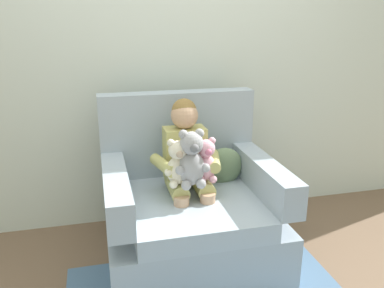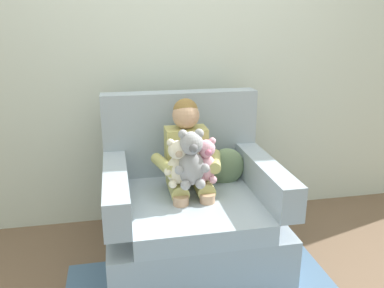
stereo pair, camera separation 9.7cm
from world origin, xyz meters
name	(u,v)px [view 2 (the right image)]	position (x,y,z in m)	size (l,w,h in m)	color
ground_plane	(191,258)	(0.00, 0.00, 0.00)	(8.00, 8.00, 0.00)	brown
back_wall	(172,48)	(0.00, 0.70, 1.30)	(6.00, 0.10, 2.60)	silver
armchair	(190,211)	(0.00, 0.05, 0.32)	(1.06, 0.94, 1.04)	#9EADBC
seated_child	(188,159)	(-0.01, 0.08, 0.67)	(0.45, 0.39, 0.82)	tan
plush_pink	(206,161)	(0.08, -0.05, 0.69)	(0.16, 0.13, 0.27)	#EAA8BC
plush_cream	(178,164)	(-0.10, -0.07, 0.70)	(0.17, 0.14, 0.29)	silver
plush_grey	(191,160)	(-0.02, -0.10, 0.73)	(0.21, 0.17, 0.35)	#9E9EA3
throw_pillow	(225,167)	(0.27, 0.18, 0.56)	(0.26, 0.12, 0.26)	slate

